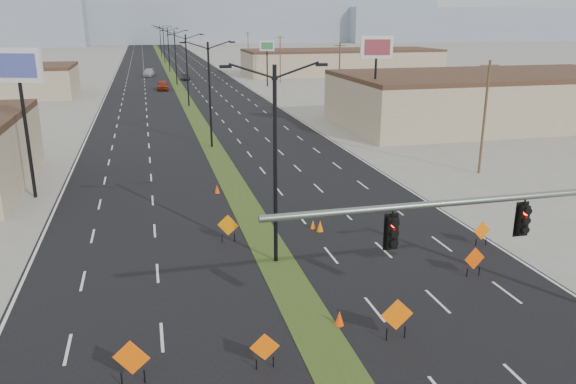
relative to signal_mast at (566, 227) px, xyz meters
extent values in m
cube|color=black|center=(-8.56, 98.00, -4.79)|extent=(25.00, 400.00, 0.02)
cube|color=#2C4819|center=(-8.56, 98.00, -4.79)|extent=(2.00, 400.00, 0.04)
cube|color=tan|center=(25.44, 43.00, -2.04)|extent=(36.00, 18.00, 5.50)
cube|color=tan|center=(29.44, 108.00, -2.29)|extent=(44.00, 16.00, 5.00)
cube|color=#8794A8|center=(31.44, 298.00, 9.21)|extent=(220.00, 50.00, 28.00)
cube|color=#8794A8|center=(171.44, 288.00, 4.21)|extent=(160.00, 50.00, 18.00)
cube|color=#8794A8|center=(-38.56, 318.00, 11.21)|extent=(140.00, 50.00, 32.00)
cylinder|color=slate|center=(-3.36, 0.00, 1.31)|extent=(16.00, 0.24, 0.24)
cube|color=black|center=(-6.86, 0.00, 0.43)|extent=(0.50, 0.28, 1.30)
sphere|color=#FF0C05|center=(-6.86, -0.16, 0.78)|extent=(0.22, 0.22, 0.22)
cube|color=black|center=(-1.86, 0.00, 0.43)|extent=(0.50, 0.28, 1.30)
sphere|color=#FF0C05|center=(-1.86, -0.16, 0.78)|extent=(0.22, 0.22, 0.22)
cylinder|color=black|center=(-8.56, 10.00, 0.21)|extent=(0.20, 0.20, 10.00)
cube|color=black|center=(-10.86, 10.00, 5.16)|extent=(0.55, 0.24, 0.14)
cube|color=black|center=(-6.26, 10.00, 5.16)|extent=(0.55, 0.24, 0.14)
cylinder|color=black|center=(-8.56, 38.00, 0.21)|extent=(0.20, 0.20, 10.00)
cube|color=black|center=(-10.86, 38.00, 5.16)|extent=(0.55, 0.24, 0.14)
cube|color=black|center=(-6.26, 38.00, 5.16)|extent=(0.55, 0.24, 0.14)
cylinder|color=black|center=(-8.56, 66.00, 0.21)|extent=(0.20, 0.20, 10.00)
cube|color=black|center=(-10.86, 66.00, 5.16)|extent=(0.55, 0.24, 0.14)
cube|color=black|center=(-6.26, 66.00, 5.16)|extent=(0.55, 0.24, 0.14)
cylinder|color=black|center=(-8.56, 94.00, 0.21)|extent=(0.20, 0.20, 10.00)
cube|color=black|center=(-10.86, 94.00, 5.16)|extent=(0.55, 0.24, 0.14)
cube|color=black|center=(-6.26, 94.00, 5.16)|extent=(0.55, 0.24, 0.14)
cylinder|color=black|center=(-8.56, 122.00, 0.21)|extent=(0.20, 0.20, 10.00)
cube|color=black|center=(-10.86, 122.00, 5.16)|extent=(0.55, 0.24, 0.14)
cube|color=black|center=(-6.26, 122.00, 5.16)|extent=(0.55, 0.24, 0.14)
cylinder|color=black|center=(-8.56, 150.00, 0.21)|extent=(0.20, 0.20, 10.00)
cube|color=black|center=(-10.86, 150.00, 5.16)|extent=(0.55, 0.24, 0.14)
cube|color=black|center=(-6.26, 150.00, 5.16)|extent=(0.55, 0.24, 0.14)
cylinder|color=black|center=(-8.56, 178.00, 0.21)|extent=(0.20, 0.20, 10.00)
cube|color=black|center=(-10.86, 178.00, 5.16)|extent=(0.55, 0.24, 0.14)
cube|color=black|center=(-6.26, 178.00, 5.16)|extent=(0.55, 0.24, 0.14)
cylinder|color=#4C3823|center=(11.44, 23.00, -0.29)|extent=(0.20, 0.20, 9.00)
cube|color=#4C3823|center=(11.44, 23.00, 3.81)|extent=(1.60, 0.10, 0.10)
cylinder|color=#4C3823|center=(11.44, 58.00, -0.29)|extent=(0.20, 0.20, 9.00)
cube|color=#4C3823|center=(11.44, 58.00, 3.81)|extent=(1.60, 0.10, 0.10)
cylinder|color=#4C3823|center=(11.44, 93.00, -0.29)|extent=(0.20, 0.20, 9.00)
cube|color=#4C3823|center=(11.44, 93.00, 3.81)|extent=(1.60, 0.10, 0.10)
cylinder|color=#4C3823|center=(11.44, 128.00, -0.29)|extent=(0.20, 0.20, 9.00)
cube|color=#4C3823|center=(11.44, 128.00, 3.81)|extent=(1.60, 0.10, 0.10)
imported|color=maroon|center=(-11.51, 86.39, -3.97)|extent=(2.04, 4.84, 1.63)
imported|color=black|center=(-6.34, 102.62, -4.15)|extent=(1.65, 4.00, 1.29)
imported|color=#A4A8AE|center=(-13.55, 112.80, -4.02)|extent=(2.79, 5.54, 1.54)
cube|color=#FF5B05|center=(-15.60, 1.18, -3.71)|extent=(1.25, 0.42, 1.30)
cylinder|color=black|center=(-15.98, 1.18, -4.52)|extent=(0.05, 0.05, 0.54)
cylinder|color=black|center=(-15.22, 1.18, -4.52)|extent=(0.05, 0.05, 0.54)
cube|color=#F75C05|center=(-11.03, 1.00, -3.90)|extent=(1.07, 0.15, 1.07)
cylinder|color=black|center=(-11.34, 1.00, -4.57)|extent=(0.05, 0.05, 0.44)
cylinder|color=black|center=(-10.72, 1.00, -4.57)|extent=(0.05, 0.05, 0.44)
cube|color=orange|center=(-10.56, 13.23, -3.78)|extent=(1.12, 0.54, 1.22)
cylinder|color=black|center=(-10.91, 13.23, -4.54)|extent=(0.05, 0.05, 0.51)
cylinder|color=black|center=(-10.20, 13.23, -4.54)|extent=(0.05, 0.05, 0.51)
cube|color=#F36205|center=(-5.67, 1.62, -3.69)|extent=(1.32, 0.12, 1.32)
cylinder|color=black|center=(-6.05, 1.62, -4.52)|extent=(0.05, 0.05, 0.55)
cylinder|color=black|center=(-5.29, 1.62, -4.52)|extent=(0.05, 0.05, 0.55)
cube|color=#E64504|center=(0.39, 5.93, -3.85)|extent=(1.13, 0.15, 1.14)
cylinder|color=black|center=(0.06, 5.93, -4.56)|extent=(0.05, 0.05, 0.47)
cylinder|color=black|center=(0.72, 5.93, -4.56)|extent=(0.05, 0.05, 0.47)
cube|color=#E26304|center=(2.94, 9.29, -3.90)|extent=(1.07, 0.14, 1.07)
cylinder|color=black|center=(2.63, 9.29, -4.57)|extent=(0.05, 0.05, 0.45)
cylinder|color=black|center=(3.26, 9.29, -4.57)|extent=(0.05, 0.05, 0.45)
cone|color=#FF4305|center=(-7.46, 3.17, -4.46)|extent=(0.47, 0.47, 0.66)
cone|color=orange|center=(-5.34, 14.08, -4.53)|extent=(0.42, 0.42, 0.53)
cone|color=orange|center=(-5.06, 13.55, -4.45)|extent=(0.50, 0.50, 0.68)
cone|color=#FF3E05|center=(-10.00, 22.63, -4.47)|extent=(0.43, 0.43, 0.64)
cylinder|color=black|center=(-22.56, 24.87, -0.57)|extent=(0.24, 0.24, 8.45)
cube|color=white|center=(-22.56, 24.87, 4.32)|extent=(3.25, 1.48, 2.22)
cube|color=#4550A7|center=(-22.56, 24.67, 4.32)|extent=(2.52, 0.96, 1.56)
cylinder|color=black|center=(9.02, 39.63, -0.51)|extent=(0.24, 0.24, 8.57)
cube|color=white|center=(9.02, 39.63, 4.46)|extent=(3.40, 0.80, 2.26)
cube|color=maroon|center=(9.02, 39.43, 4.46)|extent=(2.69, 0.41, 1.58)
cylinder|color=black|center=(7.63, 87.43, -1.39)|extent=(0.24, 0.24, 6.80)
cube|color=white|center=(7.63, 87.43, 2.55)|extent=(2.69, 0.99, 1.79)
cube|color=#337F45|center=(7.63, 87.23, 2.55)|extent=(2.10, 0.57, 1.25)
camera|label=1|loc=(-14.48, -16.07, 7.24)|focal=35.00mm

